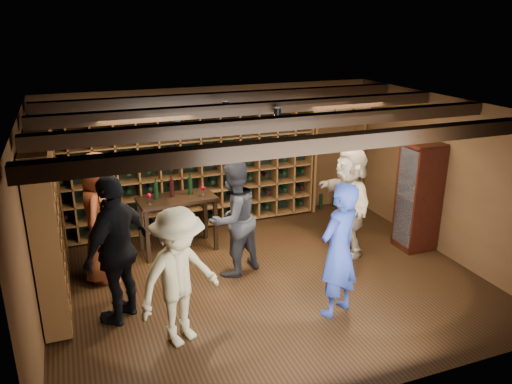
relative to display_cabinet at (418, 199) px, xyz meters
name	(u,v)px	position (x,y,z in m)	size (l,w,h in m)	color
ground	(267,281)	(-2.71, -0.20, -0.86)	(6.00, 6.00, 0.00)	black
room_shell	(267,115)	(-2.71, -0.15, 1.56)	(6.00, 6.00, 6.00)	#53351C
wine_rack_back	(190,167)	(-3.24, 2.13, 0.29)	(4.65, 0.30, 2.20)	brown
wine_rack_left	(48,214)	(-5.54, 0.62, 0.29)	(0.30, 2.65, 2.20)	brown
crate_shelf	(338,130)	(-0.31, 2.12, 0.71)	(1.20, 0.32, 2.07)	brown
display_cabinet	(418,199)	(0.00, 0.00, 0.00)	(0.55, 0.50, 1.75)	black
man_blue_shirt	(339,250)	(-2.19, -1.25, 0.03)	(0.64, 0.42, 1.77)	navy
man_grey_suit	(233,218)	(-3.07, 0.25, 0.01)	(0.84, 0.66, 1.73)	black
guest_red_floral	(101,217)	(-4.87, 0.73, 0.10)	(0.93, 0.61, 1.91)	maroon
guest_woman_black	(117,249)	(-4.77, -0.40, 0.10)	(1.12, 0.47, 1.91)	black
guest_khaki	(179,277)	(-4.18, -1.14, -0.02)	(1.08, 0.62, 1.67)	gray
guest_beige	(349,201)	(-1.14, 0.24, 0.02)	(1.62, 0.52, 1.75)	tan
tasting_table	(177,204)	(-3.68, 1.28, -0.05)	(1.25, 0.69, 1.20)	black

